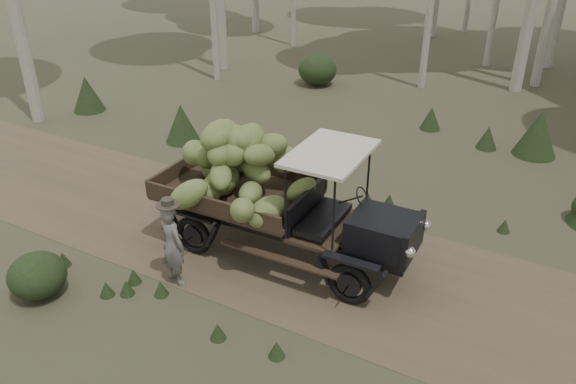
% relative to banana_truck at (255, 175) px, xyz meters
% --- Properties ---
extents(ground, '(120.00, 120.00, 0.00)m').
position_rel_banana_truck_xyz_m(ground, '(2.67, 0.07, -1.59)').
color(ground, '#473D2B').
rests_on(ground, ground).
extents(dirt_track, '(70.00, 4.00, 0.01)m').
position_rel_banana_truck_xyz_m(dirt_track, '(2.67, 0.07, -1.59)').
color(dirt_track, brown).
rests_on(dirt_track, ground).
extents(banana_truck, '(5.32, 2.59, 2.68)m').
position_rel_banana_truck_xyz_m(banana_truck, '(0.00, 0.00, 0.00)').
color(banana_truck, black).
rests_on(banana_truck, ground).
extents(farmer, '(0.66, 0.52, 1.73)m').
position_rel_banana_truck_xyz_m(farmer, '(-0.68, -1.75, -0.77)').
color(farmer, '#5F5B57').
rests_on(farmer, ground).
extents(undergrowth, '(24.19, 21.12, 1.33)m').
position_rel_banana_truck_xyz_m(undergrowth, '(4.01, 1.81, -1.06)').
color(undergrowth, '#233319').
rests_on(undergrowth, ground).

